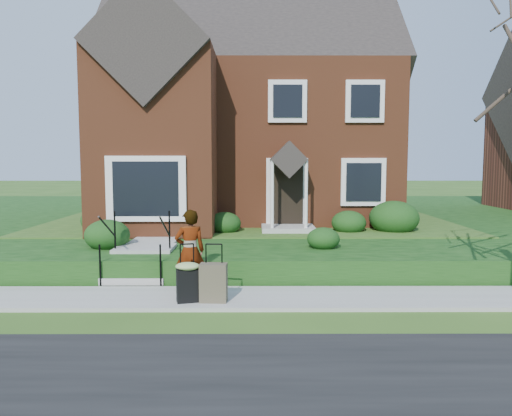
{
  "coord_description": "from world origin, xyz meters",
  "views": [
    {
      "loc": [
        0.17,
        -9.71,
        2.77
      ],
      "look_at": [
        0.21,
        2.0,
        1.65
      ],
      "focal_mm": 35.0,
      "sensor_mm": 36.0,
      "label": 1
    }
  ],
  "objects_px": {
    "suitcase_olive": "(213,283)",
    "front_steps": "(141,259)",
    "woman": "(190,251)",
    "suitcase_black": "(188,280)"
  },
  "relations": [
    {
      "from": "front_steps",
      "to": "suitcase_black",
      "type": "bearing_deg",
      "value": -57.97
    },
    {
      "from": "front_steps",
      "to": "woman",
      "type": "distance_m",
      "value": 2.07
    },
    {
      "from": "woman",
      "to": "front_steps",
      "type": "bearing_deg",
      "value": -65.19
    },
    {
      "from": "suitcase_olive",
      "to": "front_steps",
      "type": "bearing_deg",
      "value": 134.28
    },
    {
      "from": "front_steps",
      "to": "suitcase_black",
      "type": "distance_m",
      "value": 2.64
    },
    {
      "from": "woman",
      "to": "suitcase_black",
      "type": "distance_m",
      "value": 0.85
    },
    {
      "from": "front_steps",
      "to": "woman",
      "type": "height_order",
      "value": "woman"
    },
    {
      "from": "front_steps",
      "to": "suitcase_olive",
      "type": "relative_size",
      "value": 1.81
    },
    {
      "from": "front_steps",
      "to": "suitcase_olive",
      "type": "bearing_deg",
      "value": -49.69
    },
    {
      "from": "front_steps",
      "to": "suitcase_black",
      "type": "relative_size",
      "value": 1.8
    }
  ]
}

